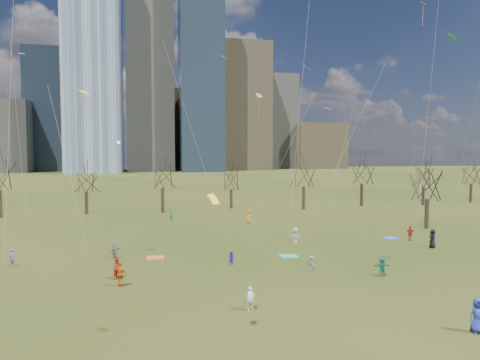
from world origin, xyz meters
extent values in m
plane|color=black|center=(0.00, 0.00, 0.00)|extent=(500.00, 500.00, 0.00)
cube|color=slate|center=(-35.00, 190.00, 59.00)|extent=(26.00, 26.00, 118.00)
cube|color=slate|center=(-8.00, 205.00, 47.50)|extent=(24.00, 24.00, 95.00)
cube|color=#384C66|center=(18.00, 195.00, 52.50)|extent=(22.00, 22.00, 105.00)
cube|color=#726347|center=(45.00, 215.00, 36.00)|extent=(28.00, 28.00, 72.00)
cube|color=#384C66|center=(-60.00, 220.00, 32.50)|extent=(25.00, 25.00, 65.00)
cube|color=slate|center=(70.00, 230.00, 29.00)|extent=(22.00, 22.00, 58.00)
cube|color=#726347|center=(5.00, 240.00, 24.00)|extent=(30.00, 30.00, 48.00)
cube|color=#726347|center=(95.00, 225.00, 14.00)|extent=(30.00, 28.00, 28.00)
cylinder|color=black|center=(-31.00, 39.00, 2.14)|extent=(0.55, 0.55, 4.28)
cylinder|color=black|center=(-19.00, 41.00, 1.80)|extent=(0.52, 0.52, 3.60)
cylinder|color=black|center=(-7.00, 40.00, 2.02)|extent=(0.54, 0.54, 4.05)
cylinder|color=black|center=(5.00, 43.00, 1.69)|extent=(0.51, 0.51, 3.38)
cylinder|color=black|center=(17.00, 39.00, 1.98)|extent=(0.54, 0.54, 3.96)
cylinder|color=black|center=(29.00, 41.00, 2.07)|extent=(0.54, 0.54, 4.14)
cylinder|color=black|center=(41.00, 40.00, 1.75)|extent=(0.52, 0.52, 3.51)
cylinder|color=black|center=(53.00, 42.00, 1.87)|extent=(0.53, 0.53, 3.74)
cylinder|color=black|center=(26.00, 18.00, 1.91)|extent=(0.53, 0.53, 3.83)
cube|color=teal|center=(3.75, 7.43, 0.01)|extent=(1.60, 1.50, 0.03)
cube|color=blue|center=(17.99, 13.18, 0.01)|extent=(1.60, 1.50, 0.03)
cube|color=#CF4629|center=(-8.63, 9.41, 0.01)|extent=(1.60, 1.50, 0.03)
imported|color=#233498|center=(8.26, -11.20, 0.96)|extent=(1.05, 0.81, 1.92)
imported|color=silver|center=(-3.03, -5.42, 0.75)|extent=(0.62, 0.48, 1.50)
imported|color=#B32F19|center=(-11.57, 3.19, 0.82)|extent=(0.96, 1.01, 1.64)
imported|color=slate|center=(3.98, 2.29, 0.64)|extent=(0.83, 0.95, 1.27)
imported|color=#CA6A16|center=(-11.22, 1.15, 0.92)|extent=(1.13, 1.00, 1.84)
imported|color=#1A7867|center=(8.86, -0.44, 0.78)|extent=(1.49, 0.59, 1.57)
imported|color=black|center=(19.32, 7.66, 0.98)|extent=(1.14, 1.04, 1.96)
imported|color=#714489|center=(-20.73, 8.74, 0.79)|extent=(0.44, 0.61, 1.58)
imported|color=#2929B3|center=(-2.16, 5.42, 0.59)|extent=(0.72, 0.71, 1.17)
imported|color=silver|center=(6.35, 12.97, 0.82)|extent=(1.22, 1.07, 1.64)
imported|color=red|center=(19.31, 11.54, 0.81)|extent=(1.01, 0.59, 1.62)
imported|color=slate|center=(-12.31, 9.98, 0.73)|extent=(1.29, 1.23, 1.46)
imported|color=orange|center=(4.45, 27.04, 0.88)|extent=(0.88, 1.02, 1.77)
imported|color=#187037|center=(-6.09, 30.43, 0.82)|extent=(0.60, 0.70, 1.63)
plane|color=#F0AF14|center=(-14.26, 7.03, 14.81)|extent=(1.29, 1.28, 0.39)
cylinder|color=silver|center=(-15.32, 5.33, 8.10)|extent=(2.13, 3.42, 13.41)
cylinder|color=#F0AF14|center=(-14.26, 7.03, 13.17)|extent=(0.04, 0.04, 2.70)
plane|color=gold|center=(-1.22, 14.39, 19.84)|extent=(0.93, 0.96, 0.43)
cylinder|color=silver|center=(-4.50, 11.52, 10.62)|extent=(6.57, 5.76, 18.45)
cylinder|color=silver|center=(-18.75, 2.84, 13.48)|extent=(2.60, 3.55, 24.17)
cylinder|color=silver|center=(6.29, 10.45, 19.68)|extent=(0.63, 7.00, 36.56)
plane|color=green|center=(20.13, 6.64, 21.12)|extent=(1.03, 1.18, 0.66)
cylinder|color=silver|center=(18.36, 2.04, 11.26)|extent=(3.54, 9.21, 19.73)
plane|color=blue|center=(-22.74, 21.40, 20.76)|extent=(1.07, 1.05, 0.25)
cylinder|color=silver|center=(-22.34, 17.89, 11.08)|extent=(0.83, 7.04, 19.37)
plane|color=orange|center=(6.59, 29.83, 18.07)|extent=(1.27, 1.10, 0.67)
cylinder|color=silver|center=(10.08, 27.78, 9.74)|extent=(6.99, 4.12, 16.68)
cylinder|color=orange|center=(6.59, 29.83, 16.23)|extent=(0.04, 0.04, 3.00)
plane|color=yellow|center=(-6.06, -10.39, 7.56)|extent=(0.80, 0.75, 0.47)
cylinder|color=silver|center=(-5.28, -14.25, 4.48)|extent=(1.57, 7.73, 6.17)
plane|color=#E15381|center=(22.16, 14.38, 27.07)|extent=(0.93, 0.97, 0.46)
cylinder|color=silver|center=(21.85, 12.54, 14.24)|extent=(0.62, 3.70, 25.67)
cylinder|color=#E15381|center=(22.16, 14.38, 25.64)|extent=(0.04, 0.04, 2.40)
plane|color=white|center=(-13.58, 36.46, 11.37)|extent=(0.78, 0.66, 0.50)
cylinder|color=silver|center=(-16.16, 34.47, 6.39)|extent=(5.19, 3.99, 9.98)
plane|color=yellow|center=(6.76, 10.98, 18.43)|extent=(1.21, 1.22, 0.48)
cylinder|color=silver|center=(9.33, 7.60, 9.91)|extent=(5.15, 6.77, 17.03)
plane|color=#F2598C|center=(14.11, 22.59, 15.63)|extent=(1.38, 1.36, 0.29)
cylinder|color=silver|center=(14.99, 20.69, 8.51)|extent=(1.79, 3.84, 14.23)
camera|label=1|loc=(-9.06, -30.66, 9.77)|focal=32.00mm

